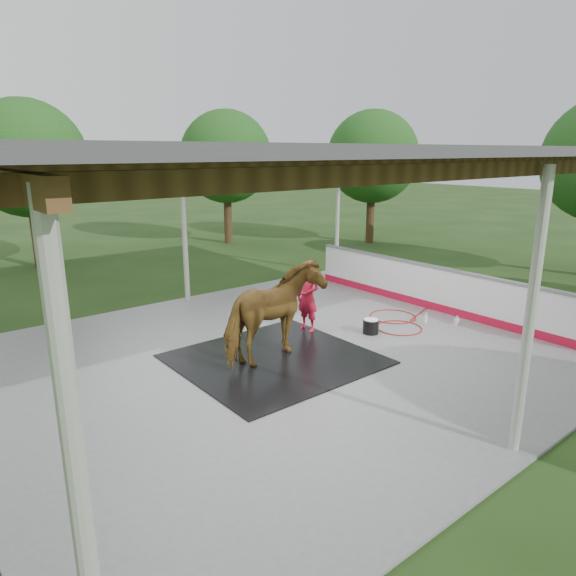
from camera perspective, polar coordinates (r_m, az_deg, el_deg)
ground at (r=10.76m, az=0.98°, el=-7.13°), size 100.00×100.00×0.00m
concrete_slab at (r=10.75m, az=0.98°, el=-7.01°), size 12.00×10.00×0.05m
pavilion_structure at (r=9.97m, az=1.09°, el=14.50°), size 12.60×10.60×4.05m
dasher_board at (r=13.84m, az=15.76°, el=-0.06°), size 0.16×8.00×1.15m
tree_belt at (r=10.86m, az=-0.81°, el=13.60°), size 28.00×28.00×5.80m
rubber_mat at (r=10.26m, az=-1.47°, el=-7.89°), size 3.59×3.37×0.03m
horse at (r=9.93m, az=-1.51°, el=-2.84°), size 2.37×1.44×1.87m
handler at (r=11.61m, az=2.23°, el=-0.94°), size 0.45×0.63×1.63m
wash_bucket at (r=11.77m, az=9.19°, el=-4.20°), size 0.36×0.36×0.33m
soap_bottle_a at (r=12.73m, az=15.04°, el=-3.25°), size 0.14×0.14×0.26m
soap_bottle_b at (r=12.86m, az=18.25°, el=-3.40°), size 0.13×0.13×0.22m
hose_coil at (r=12.70m, az=11.90°, el=-3.65°), size 2.57×1.75×0.02m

